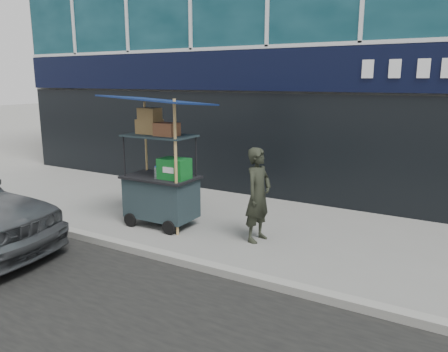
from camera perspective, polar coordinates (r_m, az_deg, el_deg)
The scene contains 4 objects.
ground at distance 7.16m, azimuth -8.39°, elevation -9.82°, with size 80.00×80.00×0.00m, color slate.
curb at distance 6.99m, azimuth -9.44°, elevation -9.88°, with size 80.00×0.18×0.12m, color gray.
vendor_cart at distance 8.20m, azimuth -8.18°, elevation -0.63°, with size 1.83×1.30×2.44m.
vendor_man at distance 7.36m, azimuth 4.48°, elevation -2.48°, with size 0.59×0.38×1.61m, color black.
Camera 1 is at (4.20, -5.13, 2.70)m, focal length 35.00 mm.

